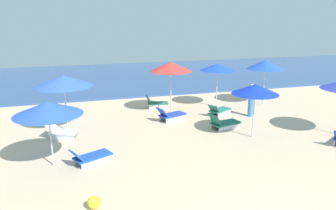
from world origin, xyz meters
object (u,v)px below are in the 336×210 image
at_px(lounge_chair_5_0, 224,123).
at_px(umbrella_0, 64,81).
at_px(beach_ball_1, 94,202).
at_px(umbrella_6, 171,67).
at_px(umbrella_8, 48,108).
at_px(lounge_chair_6_0, 156,103).
at_px(lounge_chair_6_1, 171,115).
at_px(umbrella_5, 255,89).
at_px(umbrella_7, 266,64).
at_px(beachgoer_0, 251,101).
at_px(umbrella_4, 218,67).
at_px(lounge_chair_4_0, 219,110).
at_px(lounge_chair_8_0, 90,157).
at_px(lounge_chair_0_0, 62,132).

bearing_deg(lounge_chair_5_0, umbrella_0, 62.41).
bearing_deg(beach_ball_1, umbrella_6, 60.33).
distance_m(lounge_chair_5_0, umbrella_8, 7.72).
height_order(lounge_chair_6_0, lounge_chair_6_1, lounge_chair_6_1).
bearing_deg(umbrella_5, umbrella_0, 158.31).
bearing_deg(umbrella_8, beach_ball_1, -69.12).
height_order(umbrella_0, umbrella_7, umbrella_7).
distance_m(umbrella_0, lounge_chair_6_0, 5.70).
bearing_deg(beachgoer_0, umbrella_0, 126.42).
relative_size(umbrella_4, lounge_chair_4_0, 1.73).
height_order(lounge_chair_6_1, lounge_chair_8_0, lounge_chair_6_1).
xyz_separation_m(umbrella_6, beachgoer_0, (3.74, -1.67, -1.66)).
height_order(lounge_chair_6_0, lounge_chair_8_0, lounge_chair_6_0).
relative_size(umbrella_0, umbrella_5, 1.10).
bearing_deg(umbrella_5, lounge_chair_8_0, -174.03).
distance_m(lounge_chair_6_0, lounge_chair_8_0, 7.35).
bearing_deg(lounge_chair_6_1, umbrella_0, 71.75).
bearing_deg(umbrella_0, beach_ball_1, -83.82).
distance_m(lounge_chair_0_0, lounge_chair_5_0, 7.08).
relative_size(umbrella_5, beachgoer_0, 1.35).
bearing_deg(umbrella_0, lounge_chair_8_0, -78.05).
relative_size(lounge_chair_8_0, beachgoer_0, 0.89).
bearing_deg(lounge_chair_5_0, lounge_chair_6_0, 12.95).
bearing_deg(lounge_chair_5_0, lounge_chair_4_0, -33.11).
bearing_deg(beach_ball_1, umbrella_0, 96.18).
distance_m(lounge_chair_4_0, lounge_chair_6_0, 3.57).
relative_size(umbrella_5, lounge_chair_6_1, 1.45).
relative_size(umbrella_5, umbrella_7, 0.88).
xyz_separation_m(lounge_chair_4_0, lounge_chair_6_1, (-2.66, -0.14, 0.02)).
bearing_deg(beach_ball_1, umbrella_7, 38.66).
bearing_deg(lounge_chair_0_0, lounge_chair_5_0, -73.99).
xyz_separation_m(lounge_chair_0_0, lounge_chair_4_0, (7.72, 1.21, -0.03)).
xyz_separation_m(lounge_chair_0_0, lounge_chair_8_0, (0.99, -2.78, -0.05)).
distance_m(umbrella_0, umbrella_6, 5.39).
relative_size(lounge_chair_5_0, umbrella_6, 0.58).
xyz_separation_m(umbrella_6, beach_ball_1, (-4.51, -7.91, -2.29)).
height_order(lounge_chair_0_0, lounge_chair_4_0, lounge_chair_0_0).
xyz_separation_m(lounge_chair_6_1, lounge_chair_8_0, (-4.07, -3.84, -0.04)).
relative_size(lounge_chair_6_0, lounge_chair_6_1, 0.82).
xyz_separation_m(lounge_chair_0_0, lounge_chair_6_0, (4.92, 3.43, -0.01)).
xyz_separation_m(lounge_chair_4_0, beachgoer_0, (1.45, -0.62, 0.55)).
height_order(lounge_chair_5_0, umbrella_8, umbrella_8).
bearing_deg(lounge_chair_4_0, umbrella_8, 86.70).
bearing_deg(umbrella_4, lounge_chair_5_0, -109.10).
relative_size(umbrella_7, lounge_chair_8_0, 1.71).
height_order(umbrella_6, beachgoer_0, umbrella_6).
height_order(umbrella_4, lounge_chair_6_0, umbrella_4).
relative_size(lounge_chair_5_0, lounge_chair_6_1, 1.00).
bearing_deg(umbrella_4, lounge_chair_0_0, -161.66).
xyz_separation_m(umbrella_0, umbrella_7, (10.83, 1.53, 0.06)).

